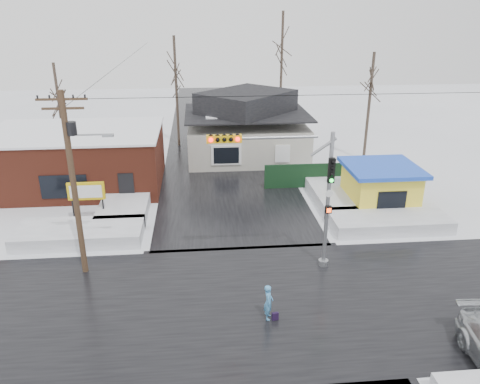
{
  "coord_description": "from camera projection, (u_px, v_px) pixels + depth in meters",
  "views": [
    {
      "loc": [
        -2.15,
        -17.4,
        12.33
      ],
      "look_at": [
        -0.01,
        5.99,
        3.0
      ],
      "focal_mm": 35.0,
      "sensor_mm": 36.0,
      "label": 1
    }
  ],
  "objects": [
    {
      "name": "pedestrian",
      "position": [
        268.0,
        302.0,
        19.58
      ],
      "size": [
        0.48,
        0.64,
        1.59
      ],
      "primitive_type": "imported",
      "rotation": [
        0.0,
        0.0,
        1.39
      ],
      "color": "#478FC7",
      "rests_on": "ground"
    },
    {
      "name": "ground",
      "position": [
        252.0,
        304.0,
        20.84
      ],
      "size": [
        120.0,
        120.0,
        0.0
      ],
      "primitive_type": "plane",
      "color": "white",
      "rests_on": "ground"
    },
    {
      "name": "tree_far_west",
      "position": [
        56.0,
        82.0,
        39.51
      ],
      "size": [
        3.0,
        3.0,
        8.0
      ],
      "color": "#332821",
      "rests_on": "ground"
    },
    {
      "name": "snowbank_ne",
      "position": [
        388.0,
        221.0,
        27.94
      ],
      "size": [
        7.0,
        3.0,
        0.8
      ],
      "primitive_type": "cube",
      "color": "white",
      "rests_on": "ground"
    },
    {
      "name": "road_ns",
      "position": [
        252.0,
        304.0,
        20.84
      ],
      "size": [
        10.0,
        120.0,
        0.02
      ],
      "primitive_type": "cube",
      "color": "black",
      "rests_on": "ground"
    },
    {
      "name": "marquee_sign",
      "position": [
        86.0,
        192.0,
        28.15
      ],
      "size": [
        2.2,
        0.21,
        2.55
      ],
      "color": "black",
      "rests_on": "ground"
    },
    {
      "name": "kiosk",
      "position": [
        380.0,
        186.0,
        30.36
      ],
      "size": [
        4.6,
        4.6,
        2.88
      ],
      "color": "yellow",
      "rests_on": "ground"
    },
    {
      "name": "tree_far_mid",
      "position": [
        282.0,
        39.0,
        43.74
      ],
      "size": [
        3.0,
        3.0,
        12.0
      ],
      "color": "#332821",
      "rests_on": "ground"
    },
    {
      "name": "traffic_signal",
      "position": [
        297.0,
        184.0,
        22.12
      ],
      "size": [
        6.05,
        0.68,
        7.0
      ],
      "color": "gray",
      "rests_on": "ground"
    },
    {
      "name": "snowbank_nside_e",
      "position": [
        333.0,
        192.0,
        32.39
      ],
      "size": [
        3.0,
        8.0,
        0.8
      ],
      "primitive_type": "cube",
      "color": "white",
      "rests_on": "ground"
    },
    {
      "name": "tree_far_left",
      "position": [
        175.0,
        59.0,
        41.63
      ],
      "size": [
        3.0,
        3.0,
        10.0
      ],
      "color": "#332821",
      "rests_on": "ground"
    },
    {
      "name": "brick_building",
      "position": [
        77.0,
        158.0,
        33.94
      ],
      "size": [
        12.2,
        8.2,
        4.12
      ],
      "color": "maroon",
      "rests_on": "ground"
    },
    {
      "name": "utility_pole",
      "position": [
        74.0,
        175.0,
        21.52
      ],
      "size": [
        3.15,
        0.44,
        9.0
      ],
      "color": "#382619",
      "rests_on": "ground"
    },
    {
      "name": "fence",
      "position": [
        319.0,
        175.0,
        34.02
      ],
      "size": [
        8.0,
        0.12,
        1.8
      ],
      "primitive_type": "cube",
      "color": "black",
      "rests_on": "ground"
    },
    {
      "name": "house",
      "position": [
        246.0,
        127.0,
        40.4
      ],
      "size": [
        10.4,
        8.4,
        5.76
      ],
      "color": "beige",
      "rests_on": "ground"
    },
    {
      "name": "shopping_bag",
      "position": [
        275.0,
        317.0,
        19.69
      ],
      "size": [
        0.3,
        0.17,
        0.35
      ],
      "primitive_type": "cube",
      "rotation": [
        0.0,
        0.0,
        0.17
      ],
      "color": "black",
      "rests_on": "ground"
    },
    {
      "name": "tree_far_right",
      "position": [
        372.0,
        75.0,
        37.73
      ],
      "size": [
        3.0,
        3.0,
        9.0
      ],
      "color": "#332821",
      "rests_on": "ground"
    },
    {
      "name": "snowbank_nside_w",
      "position": [
        128.0,
        199.0,
        31.2
      ],
      "size": [
        3.0,
        8.0,
        0.8
      ],
      "primitive_type": "cube",
      "color": "white",
      "rests_on": "ground"
    },
    {
      "name": "snowbank_nw",
      "position": [
        80.0,
        233.0,
        26.41
      ],
      "size": [
        7.0,
        3.0,
        0.8
      ],
      "primitive_type": "cube",
      "color": "white",
      "rests_on": "ground"
    },
    {
      "name": "road_ew",
      "position": [
        252.0,
        304.0,
        20.84
      ],
      "size": [
        120.0,
        10.0,
        0.02
      ],
      "primitive_type": "cube",
      "color": "black",
      "rests_on": "ground"
    }
  ]
}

